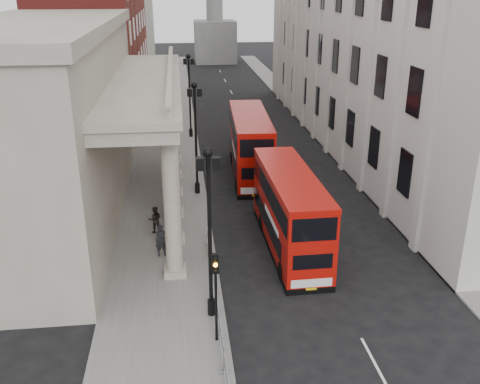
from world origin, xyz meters
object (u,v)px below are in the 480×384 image
at_px(lamp_post_north, 189,90).
at_px(bus_near, 290,210).
at_px(pedestrian_c, 169,197).
at_px(pedestrian_b, 155,220).
at_px(traffic_light, 216,282).
at_px(pedestrian_a, 161,240).
at_px(lamp_post_south, 209,223).
at_px(lamp_post_mid, 196,131).
at_px(bus_far, 250,143).

xyz_separation_m(lamp_post_north, bus_near, (5.12, -25.28, -2.47)).
bearing_deg(pedestrian_c, pedestrian_b, -89.71).
distance_m(traffic_light, pedestrian_c, 15.61).
height_order(bus_near, pedestrian_a, bus_near).
bearing_deg(bus_near, lamp_post_south, -128.19).
xyz_separation_m(traffic_light, pedestrian_c, (-2.19, 15.30, -2.19)).
xyz_separation_m(lamp_post_north, pedestrian_b, (-2.93, -22.55, -3.92)).
height_order(lamp_post_mid, bus_near, lamp_post_mid).
xyz_separation_m(bus_near, pedestrian_c, (-7.21, 6.56, -1.53)).
bearing_deg(lamp_post_south, traffic_light, -87.16).
bearing_deg(traffic_light, pedestrian_b, 104.82).
height_order(lamp_post_mid, bus_far, lamp_post_mid).
xyz_separation_m(lamp_post_south, bus_far, (4.55, 20.18, -2.28)).
bearing_deg(bus_near, pedestrian_a, -177.48).
distance_m(bus_near, pedestrian_c, 9.87).
relative_size(traffic_light, pedestrian_c, 2.70).
distance_m(lamp_post_south, pedestrian_b, 10.64).
height_order(lamp_post_south, traffic_light, lamp_post_south).
height_order(lamp_post_south, lamp_post_north, same).
height_order(traffic_light, bus_far, bus_far).
height_order(traffic_light, pedestrian_c, traffic_light).
distance_m(lamp_post_north, pedestrian_b, 23.08).
bearing_deg(lamp_post_mid, bus_near, -61.11).
relative_size(bus_near, pedestrian_a, 5.68).
bearing_deg(traffic_light, lamp_post_mid, 90.32).
relative_size(lamp_post_north, pedestrian_a, 4.35).
relative_size(lamp_post_north, traffic_light, 1.93).
relative_size(lamp_post_north, pedestrian_c, 5.22).
bearing_deg(lamp_post_south, bus_near, 52.69).
bearing_deg(bus_near, pedestrian_b, 160.41).
height_order(lamp_post_north, pedestrian_b, lamp_post_north).
bearing_deg(traffic_light, lamp_post_south, 92.84).
height_order(lamp_post_south, bus_near, lamp_post_south).
relative_size(traffic_light, bus_far, 0.37).
relative_size(lamp_post_mid, pedestrian_a, 4.35).
xyz_separation_m(lamp_post_south, traffic_light, (0.10, -2.02, -1.80)).
distance_m(lamp_post_north, bus_near, 25.91).
bearing_deg(pedestrian_a, bus_near, -7.36).
height_order(bus_far, pedestrian_b, bus_far).
bearing_deg(pedestrian_c, lamp_post_north, 96.28).
bearing_deg(traffic_light, pedestrian_c, 98.15).
bearing_deg(lamp_post_south, pedestrian_a, 111.44).
height_order(lamp_post_mid, traffic_light, lamp_post_mid).
relative_size(pedestrian_b, pedestrian_c, 1.09).
distance_m(traffic_light, pedestrian_a, 8.91).
bearing_deg(lamp_post_south, bus_far, 77.30).
bearing_deg(bus_far, traffic_light, -98.51).
bearing_deg(pedestrian_a, bus_far, 52.48).
xyz_separation_m(lamp_post_mid, traffic_light, (0.10, -18.02, -1.80)).
height_order(lamp_post_north, traffic_light, lamp_post_north).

